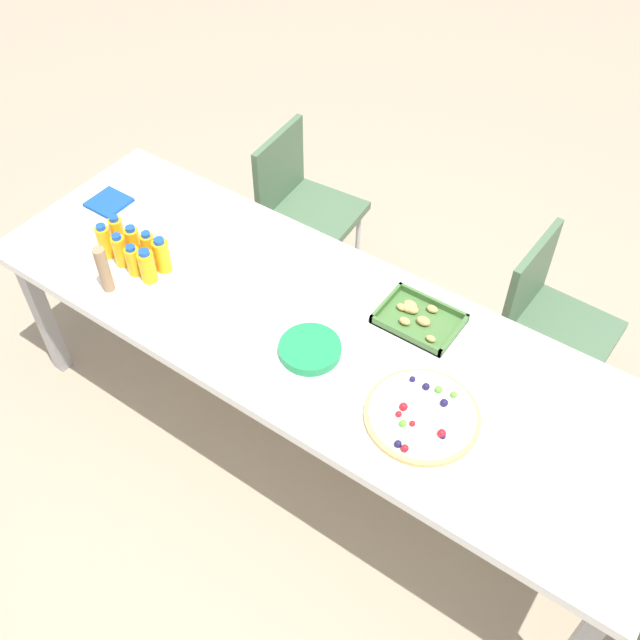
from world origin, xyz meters
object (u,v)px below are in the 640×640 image
Objects in this scene: juice_bottle_3 at (147,266)px; juice_bottle_4 at (117,232)px; juice_bottle_2 at (133,261)px; juice_bottle_7 at (162,255)px; napkin_stack at (109,202)px; cardboard_tube at (104,270)px; fruit_pizza at (422,415)px; party_table at (315,336)px; juice_bottle_5 at (133,242)px; juice_bottle_0 at (105,241)px; juice_bottle_6 at (149,247)px; chair_far_left at (301,202)px; snack_tray at (418,318)px; juice_bottle_1 at (120,251)px; plate_stack at (310,349)px; chair_far_right at (548,317)px.

juice_bottle_4 is (-0.23, 0.07, 0.00)m from juice_bottle_3.
juice_bottle_7 is at bearing 45.47° from juice_bottle_2.
napkin_stack is 0.78× the size of cardboard_tube.
fruit_pizza is (1.21, 0.04, -0.05)m from juice_bottle_2.
party_table is 13.38× the size of cardboard_tube.
juice_bottle_5 is at bearing 178.53° from fruit_pizza.
cardboard_tube is (-0.73, -0.29, 0.16)m from party_table.
juice_bottle_0 is 0.19m from cardboard_tube.
juice_bottle_0 is at bearing 179.05° from juice_bottle_3.
juice_bottle_6 is at bearing 178.01° from fruit_pizza.
snack_tray is (0.92, -0.56, 0.26)m from chair_far_left.
juice_bottle_2 is 0.88× the size of juice_bottle_7.
juice_bottle_5 is (-0.15, -0.88, 0.31)m from chair_far_left.
juice_bottle_0 is (-0.23, -0.95, 0.32)m from chair_far_left.
chair_far_left is 4.31× the size of cardboard_tube.
snack_tray is (0.92, 0.32, -0.06)m from juice_bottle_7.
juice_bottle_7 reaches higher than napkin_stack.
juice_bottle_1 is at bearing 178.81° from juice_bottle_3.
juice_bottle_0 is 0.93m from plate_stack.
juice_bottle_0 reaches higher than juice_bottle_4.
juice_bottle_5 is at bearing -172.63° from juice_bottle_6.
juice_bottle_1 is 0.85m from plate_stack.
fruit_pizza is (-0.11, -0.88, 0.26)m from chair_far_right.
chair_far_left is at bearing 141.42° from fruit_pizza.
napkin_stack reaches higher than party_table.
juice_bottle_6 is 0.47× the size of snack_tray.
plate_stack is at bearing 3.42° from juice_bottle_1.
cardboard_tube is at bearing -74.06° from juice_bottle_5.
juice_bottle_7 is (0.08, -0.01, 0.01)m from juice_bottle_6.
chair_far_right is 1.67m from juice_bottle_5.
party_table is at bearing 165.62° from fruit_pizza.
juice_bottle_1 is 0.11m from juice_bottle_6.
juice_bottle_4 is at bearing 154.91° from juice_bottle_2.
cardboard_tube reaches higher than juice_bottle_7.
juice_bottle_4 reaches higher than snack_tray.
cardboard_tube is at bearing -9.53° from chair_far_left.
juice_bottle_7 is (0.01, 0.07, 0.00)m from juice_bottle_3.
chair_far_right is at bearing 36.25° from juice_bottle_3.
juice_bottle_4 is 0.08m from juice_bottle_5.
juice_bottle_0 is at bearing 137.15° from cardboard_tube.
plate_stack is (0.84, -0.02, -0.05)m from juice_bottle_5.
juice_bottle_3 is at bearing 54.28° from cardboard_tube.
snack_tray is at bearing 23.03° from juice_bottle_3.
juice_bottle_2 is at bearing -53.36° from chair_far_right.
juice_bottle_6 is (-0.07, 0.08, -0.00)m from juice_bottle_3.
juice_bottle_5 is at bearing 153.70° from juice_bottle_3.
chair_far_right reaches higher than party_table.
cardboard_tube reaches higher than snack_tray.
napkin_stack is (-0.31, 0.22, -0.06)m from juice_bottle_1.
juice_bottle_0 is 0.07m from juice_bottle_4.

